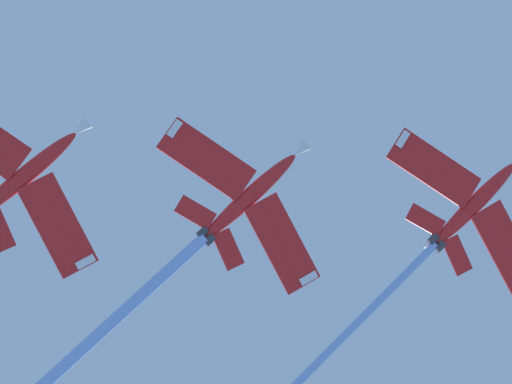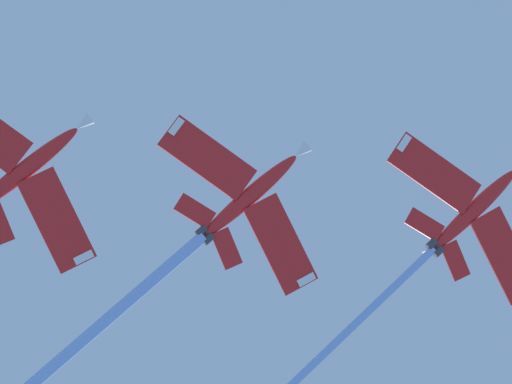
# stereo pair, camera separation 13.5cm
# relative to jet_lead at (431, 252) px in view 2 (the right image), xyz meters

# --- Properties ---
(jet_lead) EXTENTS (37.22, 29.55, 15.61)m
(jet_lead) POSITION_rel_jet_lead_xyz_m (0.00, 0.00, 0.00)
(jet_lead) COLOR red
(jet_second) EXTENTS (37.75, 30.38, 15.63)m
(jet_second) POSITION_rel_jet_lead_xyz_m (7.36, 23.79, -5.11)
(jet_second) COLOR red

